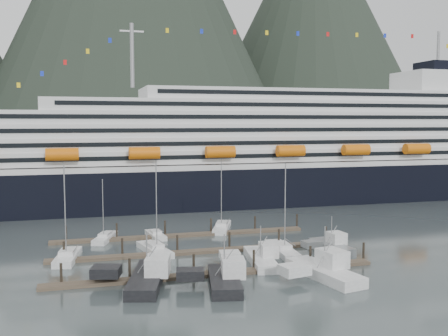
{
  "coord_description": "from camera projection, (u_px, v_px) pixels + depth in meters",
  "views": [
    {
      "loc": [
        -23.14,
        -80.19,
        21.78
      ],
      "look_at": [
        4.96,
        22.0,
        12.29
      ],
      "focal_mm": 42.0,
      "sensor_mm": 36.0,
      "label": 1
    }
  ],
  "objects": [
    {
      "name": "sailboat_b",
      "position": [
        155.0,
        250.0,
        86.94
      ],
      "size": [
        5.07,
        11.02,
        15.98
      ],
      "rotation": [
        0.0,
        0.0,
        1.79
      ],
      "color": "silver",
      "rests_on": "ground"
    },
    {
      "name": "dock_near",
      "position": [
        217.0,
        273.0,
        74.18
      ],
      "size": [
        48.18,
        2.28,
        3.2
      ],
      "color": "#43362B",
      "rests_on": "ground"
    },
    {
      "name": "trawler_e",
      "position": [
        331.0,
        246.0,
        88.32
      ],
      "size": [
        7.74,
        10.15,
        6.39
      ],
      "rotation": [
        0.0,
        0.0,
        1.67
      ],
      "color": "#929497",
      "rests_on": "ground"
    },
    {
      "name": "sailboat_d",
      "position": [
        282.0,
        250.0,
        86.82
      ],
      "size": [
        3.65,
        11.86,
        15.56
      ],
      "rotation": [
        0.0,
        0.0,
        1.49
      ],
      "color": "silver",
      "rests_on": "ground"
    },
    {
      "name": "cruise_ship",
      "position": [
        280.0,
        157.0,
        144.69
      ],
      "size": [
        210.0,
        30.4,
        50.3
      ],
      "color": "black",
      "rests_on": "ground"
    },
    {
      "name": "mountains",
      "position": [
        140.0,
        7.0,
        649.58
      ],
      "size": [
        870.0,
        440.0,
        420.0
      ],
      "color": "#202A20",
      "rests_on": "ground"
    },
    {
      "name": "trawler_c",
      "position": [
        259.0,
        258.0,
        80.4
      ],
      "size": [
        9.17,
        12.87,
        6.37
      ],
      "rotation": [
        0.0,
        0.0,
        1.43
      ],
      "color": "silver",
      "rests_on": "ground"
    },
    {
      "name": "sailboat_f",
      "position": [
        156.0,
        235.0,
        98.29
      ],
      "size": [
        3.23,
        8.04,
        10.02
      ],
      "rotation": [
        0.0,
        0.0,
        1.7
      ],
      "color": "silver",
      "rests_on": "ground"
    },
    {
      "name": "trawler_b",
      "position": [
        223.0,
        279.0,
        69.2
      ],
      "size": [
        9.53,
        12.39,
        7.73
      ],
      "rotation": [
        0.0,
        0.0,
        1.37
      ],
      "color": "black",
      "rests_on": "ground"
    },
    {
      "name": "sailboat_a",
      "position": [
        68.0,
        257.0,
        82.13
      ],
      "size": [
        4.47,
        10.45,
        16.01
      ],
      "rotation": [
        0.0,
        0.0,
        1.41
      ],
      "color": "silver",
      "rests_on": "ground"
    },
    {
      "name": "trawler_d",
      "position": [
        323.0,
        271.0,
        72.96
      ],
      "size": [
        10.48,
        13.93,
        8.02
      ],
      "rotation": [
        0.0,
        0.0,
        1.78
      ],
      "color": "silver",
      "rests_on": "ground"
    },
    {
      "name": "dock_far",
      "position": [
        182.0,
        235.0,
        99.15
      ],
      "size": [
        48.18,
        2.28,
        3.2
      ],
      "color": "#43362B",
      "rests_on": "ground"
    },
    {
      "name": "trawler_a",
      "position": [
        146.0,
        277.0,
        70.11
      ],
      "size": [
        11.23,
        14.93,
        7.95
      ],
      "rotation": [
        0.0,
        0.0,
        1.32
      ],
      "color": "black",
      "rests_on": "ground"
    },
    {
      "name": "ground",
      "position": [
        230.0,
        256.0,
        85.06
      ],
      "size": [
        1600.0,
        1600.0,
        0.0
      ],
      "primitive_type": "plane",
      "color": "#434E4F",
      "rests_on": "ground"
    },
    {
      "name": "sailboat_e",
      "position": [
        105.0,
        238.0,
        95.98
      ],
      "size": [
        5.21,
        9.34,
        11.78
      ],
      "rotation": [
        0.0,
        0.0,
        1.24
      ],
      "color": "silver",
      "rests_on": "ground"
    },
    {
      "name": "dock_mid",
      "position": [
        197.0,
        251.0,
        86.67
      ],
      "size": [
        48.18,
        2.28,
        3.2
      ],
      "color": "#43362B",
      "rests_on": "ground"
    },
    {
      "name": "sailboat_g",
      "position": [
        222.0,
        228.0,
        105.17
      ],
      "size": [
        6.54,
        11.35,
        14.89
      ],
      "rotation": [
        0.0,
        0.0,
        1.21
      ],
      "color": "silver",
      "rests_on": "ground"
    }
  ]
}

